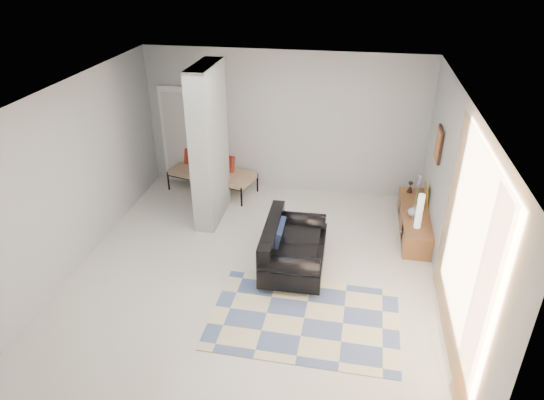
# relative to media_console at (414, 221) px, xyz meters

# --- Properties ---
(floor) EXTENTS (6.00, 6.00, 0.00)m
(floor) POSITION_rel_media_console_xyz_m (-2.52, -1.70, -0.20)
(floor) COLOR silver
(floor) RESTS_ON ground
(ceiling) EXTENTS (6.00, 6.00, 0.00)m
(ceiling) POSITION_rel_media_console_xyz_m (-2.52, -1.70, 2.60)
(ceiling) COLOR white
(ceiling) RESTS_ON wall_back
(wall_back) EXTENTS (6.00, 0.00, 6.00)m
(wall_back) POSITION_rel_media_console_xyz_m (-2.52, 1.30, 1.20)
(wall_back) COLOR #B1B4B6
(wall_back) RESTS_ON ground
(wall_front) EXTENTS (6.00, 0.00, 6.00)m
(wall_front) POSITION_rel_media_console_xyz_m (-2.52, -4.70, 1.20)
(wall_front) COLOR #B1B4B6
(wall_front) RESTS_ON ground
(wall_left) EXTENTS (0.00, 6.00, 6.00)m
(wall_left) POSITION_rel_media_console_xyz_m (-5.27, -1.70, 1.20)
(wall_left) COLOR #B1B4B6
(wall_left) RESTS_ON ground
(wall_right) EXTENTS (0.00, 6.00, 6.00)m
(wall_right) POSITION_rel_media_console_xyz_m (0.23, -1.70, 1.20)
(wall_right) COLOR #B1B4B6
(wall_right) RESTS_ON ground
(partition_column) EXTENTS (0.35, 1.20, 2.80)m
(partition_column) POSITION_rel_media_console_xyz_m (-3.62, -0.10, 1.20)
(partition_column) COLOR #A3A8AA
(partition_column) RESTS_ON floor
(hallway_door) EXTENTS (0.85, 0.06, 2.04)m
(hallway_door) POSITION_rel_media_console_xyz_m (-4.62, 1.26, 0.82)
(hallway_door) COLOR white
(hallway_door) RESTS_ON floor
(curtain) EXTENTS (0.00, 2.55, 2.55)m
(curtain) POSITION_rel_media_console_xyz_m (0.15, -2.85, 1.25)
(curtain) COLOR #EF9A3E
(curtain) RESTS_ON wall_right
(wall_art) EXTENTS (0.04, 0.45, 0.55)m
(wall_art) POSITION_rel_media_console_xyz_m (0.20, -0.00, 1.45)
(wall_art) COLOR #34190E
(wall_art) RESTS_ON wall_right
(media_console) EXTENTS (0.45, 1.88, 0.80)m
(media_console) POSITION_rel_media_console_xyz_m (0.00, 0.00, 0.00)
(media_console) COLOR brown
(media_console) RESTS_ON floor
(loveseat) EXTENTS (0.94, 1.57, 0.76)m
(loveseat) POSITION_rel_media_console_xyz_m (-1.98, -1.45, 0.15)
(loveseat) COLOR silver
(loveseat) RESTS_ON floor
(daybed) EXTENTS (1.85, 1.14, 0.77)m
(daybed) POSITION_rel_media_console_xyz_m (-3.94, 0.93, 0.21)
(daybed) COLOR black
(daybed) RESTS_ON floor
(area_rug) EXTENTS (2.55, 1.73, 0.01)m
(area_rug) POSITION_rel_media_console_xyz_m (-1.62, -2.60, -0.20)
(area_rug) COLOR beige
(area_rug) RESTS_ON floor
(cylinder_lamp) EXTENTS (0.11, 0.11, 0.60)m
(cylinder_lamp) POSITION_rel_media_console_xyz_m (-0.02, -0.55, 0.49)
(cylinder_lamp) COLOR beige
(cylinder_lamp) RESTS_ON media_console
(bronze_figurine) EXTENTS (0.12, 0.12, 0.22)m
(bronze_figurine) POSITION_rel_media_console_xyz_m (-0.05, 0.72, 0.31)
(bronze_figurine) COLOR black
(bronze_figurine) RESTS_ON media_console
(vase) EXTENTS (0.24, 0.24, 0.22)m
(vase) POSITION_rel_media_console_xyz_m (-0.05, -0.20, 0.31)
(vase) COLOR #B8C3C0
(vase) RESTS_ON media_console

